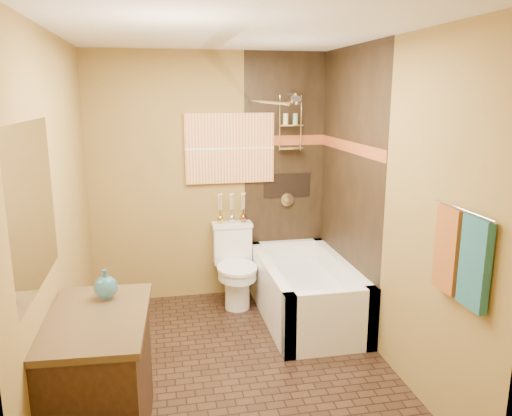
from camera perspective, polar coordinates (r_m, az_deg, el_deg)
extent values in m
plane|color=black|center=(4.10, -2.45, -17.67)|extent=(3.00, 3.00, 0.00)
cube|color=olive|center=(3.65, -21.60, -1.27)|extent=(0.02, 3.00, 2.50)
cube|color=olive|center=(3.99, 14.67, 0.37)|extent=(0.02, 3.00, 2.50)
cube|color=olive|center=(5.09, -5.24, 3.42)|extent=(2.40, 0.02, 2.50)
cube|color=olive|center=(2.22, 3.38, -9.27)|extent=(2.40, 0.02, 2.50)
plane|color=silver|center=(3.55, -2.86, 19.58)|extent=(3.00, 3.00, 0.00)
cube|color=black|center=(5.21, 3.29, 3.69)|extent=(0.85, 0.01, 2.50)
cube|color=black|center=(4.65, 10.53, 2.35)|extent=(0.01, 1.50, 2.50)
cube|color=maroon|center=(5.16, 3.37, 7.73)|extent=(0.85, 0.01, 0.10)
cube|color=maroon|center=(4.60, 10.60, 6.89)|extent=(0.01, 1.50, 0.10)
cube|color=black|center=(5.23, 3.55, 2.60)|extent=(0.50, 0.01, 0.25)
cylinder|color=silver|center=(5.02, 4.10, 12.83)|extent=(0.02, 0.26, 0.02)
cylinder|color=silver|center=(4.87, 4.57, 12.23)|extent=(0.11, 0.11, 0.09)
cylinder|color=silver|center=(5.24, 3.58, 0.96)|extent=(0.14, 0.02, 0.14)
cylinder|color=silver|center=(4.34, 1.03, 12.05)|extent=(0.03, 1.55, 0.03)
cylinder|color=silver|center=(3.03, 22.66, -0.24)|extent=(0.02, 0.55, 0.02)
cube|color=#1B4C5B|center=(3.00, 23.74, -5.81)|extent=(0.05, 0.22, 0.52)
cube|color=#90501A|center=(3.21, 21.10, -4.41)|extent=(0.05, 0.22, 0.52)
cube|color=orange|center=(5.05, -3.01, 6.82)|extent=(0.90, 0.04, 0.70)
cube|color=white|center=(2.93, -24.06, 0.20)|extent=(0.01, 1.00, 0.90)
cube|color=white|center=(4.20, 8.54, -12.82)|extent=(0.80, 0.10, 0.55)
cube|color=white|center=(5.43, 3.51, -6.58)|extent=(0.80, 0.10, 0.55)
cube|color=white|center=(4.72, 1.55, -9.67)|extent=(0.10, 1.50, 0.55)
cube|color=white|center=(4.91, 9.64, -8.91)|extent=(0.10, 1.50, 0.55)
cube|color=white|center=(4.84, 5.65, -10.40)|extent=(0.64, 1.34, 0.35)
cube|color=white|center=(5.16, -2.74, -4.20)|extent=(0.39, 0.17, 0.38)
cube|color=white|center=(5.11, -2.76, -1.92)|extent=(0.41, 0.19, 0.04)
cylinder|color=white|center=(5.01, -2.16, -9.30)|extent=(0.24, 0.24, 0.38)
cylinder|color=white|center=(4.95, -2.17, -7.46)|extent=(0.37, 0.37, 0.10)
cylinder|color=white|center=(4.93, -2.18, -6.85)|extent=(0.39, 0.39, 0.03)
cube|color=black|center=(3.29, -17.48, -18.63)|extent=(0.60, 0.93, 0.80)
cube|color=black|center=(3.09, -17.83, -11.99)|extent=(0.63, 0.98, 0.04)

